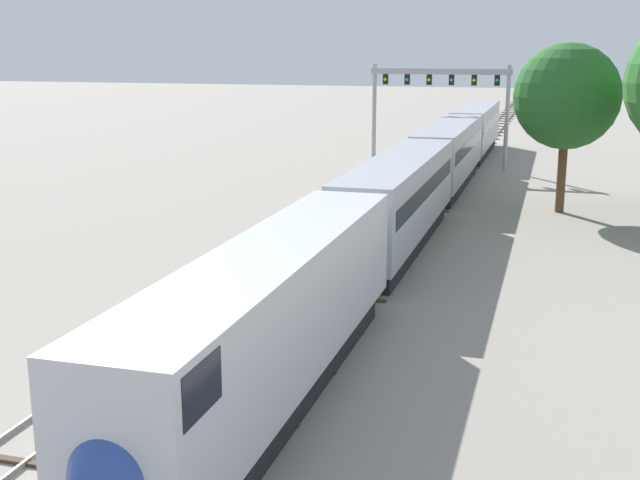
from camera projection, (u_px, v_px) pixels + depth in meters
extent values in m
plane|color=gray|center=(161.00, 443.00, 22.22)|extent=(400.00, 400.00, 0.00)
cube|color=slate|center=(464.00, 158.00, 77.94)|extent=(0.07, 200.00, 0.16)
cube|color=slate|center=(479.00, 159.00, 77.55)|extent=(0.07, 200.00, 0.16)
cube|color=#473828|center=(256.00, 419.00, 23.54)|extent=(2.60, 0.24, 0.10)
cube|color=#473828|center=(299.00, 368.00, 27.28)|extent=(2.60, 0.24, 0.10)
cube|color=#473828|center=(331.00, 329.00, 31.02)|extent=(2.60, 0.24, 0.10)
cube|color=#473828|center=(356.00, 299.00, 34.75)|extent=(2.60, 0.24, 0.10)
cube|color=#473828|center=(376.00, 274.00, 38.49)|extent=(2.60, 0.24, 0.10)
cube|color=#473828|center=(393.00, 254.00, 42.23)|extent=(2.60, 0.24, 0.10)
cube|color=#473828|center=(407.00, 237.00, 45.97)|extent=(2.60, 0.24, 0.10)
cube|color=#473828|center=(419.00, 223.00, 49.71)|extent=(2.60, 0.24, 0.10)
cube|color=#473828|center=(429.00, 210.00, 53.45)|extent=(2.60, 0.24, 0.10)
cube|color=#473828|center=(438.00, 200.00, 57.19)|extent=(2.60, 0.24, 0.10)
cube|color=#473828|center=(445.00, 190.00, 60.93)|extent=(2.60, 0.24, 0.10)
cube|color=#473828|center=(452.00, 182.00, 64.66)|extent=(2.60, 0.24, 0.10)
cube|color=#473828|center=(458.00, 174.00, 68.40)|extent=(2.60, 0.24, 0.10)
cube|color=#473828|center=(464.00, 168.00, 72.14)|extent=(2.60, 0.24, 0.10)
cube|color=#473828|center=(469.00, 162.00, 75.88)|extent=(2.60, 0.24, 0.10)
cube|color=#473828|center=(473.00, 156.00, 79.62)|extent=(2.60, 0.24, 0.10)
cube|color=#473828|center=(477.00, 151.00, 83.36)|extent=(2.60, 0.24, 0.10)
cube|color=#473828|center=(481.00, 147.00, 87.10)|extent=(2.60, 0.24, 0.10)
cube|color=#473828|center=(485.00, 143.00, 90.84)|extent=(2.60, 0.24, 0.10)
cube|color=#473828|center=(488.00, 139.00, 94.57)|extent=(2.60, 0.24, 0.10)
cube|color=#473828|center=(491.00, 135.00, 98.31)|extent=(2.60, 0.24, 0.10)
cube|color=#473828|center=(493.00, 132.00, 102.05)|extent=(2.60, 0.24, 0.10)
cube|color=#473828|center=(496.00, 129.00, 105.79)|extent=(2.60, 0.24, 0.10)
cube|color=#473828|center=(498.00, 126.00, 109.53)|extent=(2.60, 0.24, 0.10)
cube|color=#473828|center=(500.00, 124.00, 113.27)|extent=(2.60, 0.24, 0.10)
cube|color=#473828|center=(502.00, 121.00, 117.01)|extent=(2.60, 0.24, 0.10)
cube|color=#473828|center=(504.00, 119.00, 120.75)|extent=(2.60, 0.24, 0.10)
cube|color=#473828|center=(506.00, 117.00, 124.49)|extent=(2.60, 0.24, 0.10)
cube|color=#473828|center=(508.00, 114.00, 128.22)|extent=(2.60, 0.24, 0.10)
cube|color=#473828|center=(509.00, 113.00, 131.96)|extent=(2.60, 0.24, 0.10)
cube|color=#473828|center=(511.00, 111.00, 135.70)|extent=(2.60, 0.24, 0.10)
cube|color=#473828|center=(512.00, 109.00, 139.44)|extent=(2.60, 0.24, 0.10)
cube|color=#473828|center=(514.00, 107.00, 143.18)|extent=(2.60, 0.24, 0.10)
cube|color=#473828|center=(515.00, 106.00, 146.92)|extent=(2.60, 0.24, 0.10)
cube|color=#473828|center=(516.00, 104.00, 150.66)|extent=(2.60, 0.24, 0.10)
cube|color=#473828|center=(517.00, 103.00, 154.40)|extent=(2.60, 0.24, 0.10)
cube|color=#473828|center=(519.00, 102.00, 158.13)|extent=(2.60, 0.24, 0.10)
cube|color=#473828|center=(520.00, 100.00, 161.87)|extent=(2.60, 0.24, 0.10)
cube|color=#473828|center=(521.00, 99.00, 165.61)|extent=(2.60, 0.24, 0.10)
cube|color=#473828|center=(522.00, 98.00, 169.35)|extent=(2.60, 0.24, 0.10)
cube|color=slate|center=(358.00, 190.00, 60.73)|extent=(0.07, 160.00, 0.16)
cube|color=slate|center=(377.00, 191.00, 60.34)|extent=(0.07, 160.00, 0.16)
cube|color=#473828|center=(3.00, 459.00, 21.29)|extent=(2.60, 0.24, 0.10)
cube|color=#473828|center=(87.00, 397.00, 25.03)|extent=(2.60, 0.24, 0.10)
cube|color=#473828|center=(149.00, 352.00, 28.77)|extent=(2.60, 0.24, 0.10)
cube|color=#473828|center=(197.00, 316.00, 32.51)|extent=(2.60, 0.24, 0.10)
cube|color=#473828|center=(235.00, 288.00, 36.24)|extent=(2.60, 0.24, 0.10)
cube|color=#473828|center=(266.00, 266.00, 39.98)|extent=(2.60, 0.24, 0.10)
cube|color=#473828|center=(291.00, 247.00, 43.72)|extent=(2.60, 0.24, 0.10)
cube|color=#473828|center=(313.00, 231.00, 47.46)|extent=(2.60, 0.24, 0.10)
cube|color=#473828|center=(331.00, 218.00, 51.20)|extent=(2.60, 0.24, 0.10)
cube|color=#473828|center=(347.00, 206.00, 54.94)|extent=(2.60, 0.24, 0.10)
cube|color=#473828|center=(361.00, 196.00, 58.68)|extent=(2.60, 0.24, 0.10)
cube|color=#473828|center=(373.00, 187.00, 62.42)|extent=(2.60, 0.24, 0.10)
cube|color=#473828|center=(384.00, 179.00, 66.15)|extent=(2.60, 0.24, 0.10)
cube|color=#473828|center=(393.00, 172.00, 69.89)|extent=(2.60, 0.24, 0.10)
cube|color=#473828|center=(402.00, 165.00, 73.63)|extent=(2.60, 0.24, 0.10)
cube|color=#473828|center=(410.00, 160.00, 77.37)|extent=(2.60, 0.24, 0.10)
cube|color=#473828|center=(417.00, 154.00, 81.11)|extent=(2.60, 0.24, 0.10)
cube|color=#473828|center=(424.00, 150.00, 84.85)|extent=(2.60, 0.24, 0.10)
cube|color=#473828|center=(430.00, 145.00, 88.59)|extent=(2.60, 0.24, 0.10)
cube|color=#473828|center=(435.00, 141.00, 92.33)|extent=(2.60, 0.24, 0.10)
cube|color=#473828|center=(440.00, 137.00, 96.06)|extent=(2.60, 0.24, 0.10)
cube|color=#473828|center=(445.00, 134.00, 99.80)|extent=(2.60, 0.24, 0.10)
cube|color=#473828|center=(449.00, 131.00, 103.54)|extent=(2.60, 0.24, 0.10)
cube|color=#473828|center=(453.00, 128.00, 107.28)|extent=(2.60, 0.24, 0.10)
cube|color=#473828|center=(457.00, 125.00, 111.02)|extent=(2.60, 0.24, 0.10)
cube|color=#473828|center=(460.00, 123.00, 114.76)|extent=(2.60, 0.24, 0.10)
cube|color=#473828|center=(464.00, 120.00, 118.50)|extent=(2.60, 0.24, 0.10)
cube|color=#473828|center=(467.00, 118.00, 122.24)|extent=(2.60, 0.24, 0.10)
cube|color=#473828|center=(470.00, 116.00, 125.98)|extent=(2.60, 0.24, 0.10)
cube|color=#473828|center=(472.00, 114.00, 129.71)|extent=(2.60, 0.24, 0.10)
cube|color=#473828|center=(475.00, 112.00, 133.45)|extent=(2.60, 0.24, 0.10)
cube|color=silver|center=(272.00, 309.00, 24.28)|extent=(3.00, 19.00, 3.80)
cube|color=black|center=(132.00, 380.00, 16.26)|extent=(3.04, 1.80, 1.10)
cube|color=black|center=(274.00, 385.00, 24.84)|extent=(2.52, 17.10, 1.00)
cube|color=#9EA3AD|center=(399.00, 195.00, 42.98)|extent=(3.00, 19.00, 3.80)
cube|color=black|center=(400.00, 187.00, 42.88)|extent=(3.04, 17.48, 0.90)
cube|color=black|center=(398.00, 239.00, 43.53)|extent=(2.52, 17.10, 1.00)
cube|color=#9EA3AD|center=(449.00, 149.00, 61.67)|extent=(3.00, 19.00, 3.80)
cube|color=black|center=(450.00, 144.00, 61.58)|extent=(3.04, 17.48, 0.90)
cube|color=black|center=(448.00, 181.00, 62.22)|extent=(2.52, 17.10, 1.00)
cube|color=#9EA3AD|center=(476.00, 125.00, 80.36)|extent=(3.00, 19.00, 3.80)
cube|color=black|center=(476.00, 121.00, 80.27)|extent=(3.04, 17.48, 0.90)
cube|color=black|center=(475.00, 150.00, 80.91)|extent=(2.52, 17.10, 1.00)
cylinder|color=#999BA0|center=(374.00, 115.00, 72.73)|extent=(0.36, 0.36, 8.95)
cylinder|color=#999BA0|center=(507.00, 119.00, 69.62)|extent=(0.36, 0.36, 8.95)
cube|color=#999BA0|center=(441.00, 71.00, 70.28)|extent=(12.10, 0.36, 0.50)
cube|color=black|center=(386.00, 79.00, 71.79)|extent=(0.44, 0.32, 0.90)
sphere|color=yellow|center=(385.00, 79.00, 71.61)|extent=(0.28, 0.28, 0.28)
cube|color=black|center=(407.00, 79.00, 71.27)|extent=(0.44, 0.32, 0.90)
sphere|color=green|center=(407.00, 79.00, 71.09)|extent=(0.28, 0.28, 0.28)
cube|color=black|center=(429.00, 80.00, 70.75)|extent=(0.44, 0.32, 0.90)
sphere|color=yellow|center=(429.00, 80.00, 70.57)|extent=(0.28, 0.28, 0.28)
cube|color=black|center=(452.00, 80.00, 70.23)|extent=(0.44, 0.32, 0.90)
sphere|color=green|center=(451.00, 80.00, 70.05)|extent=(0.28, 0.28, 0.28)
cube|color=black|center=(474.00, 80.00, 69.71)|extent=(0.44, 0.32, 0.90)
sphere|color=yellow|center=(474.00, 80.00, 69.54)|extent=(0.28, 0.28, 0.28)
cube|color=black|center=(497.00, 80.00, 69.19)|extent=(0.44, 0.32, 0.90)
sphere|color=green|center=(497.00, 80.00, 69.02)|extent=(0.28, 0.28, 0.28)
cylinder|color=brown|center=(562.00, 173.00, 52.62)|extent=(0.56, 0.56, 5.07)
sphere|color=#235B23|center=(567.00, 96.00, 51.51)|extent=(6.65, 6.65, 6.65)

